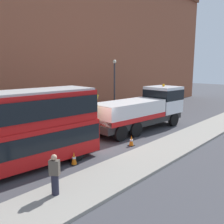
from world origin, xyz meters
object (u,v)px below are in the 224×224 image
recovery_tow_truck (143,108)px  traffic_cone_near_bus (74,159)px  traffic_cone_midway (131,141)px  pedestrian_onlooker (55,175)px  street_lamp (114,83)px

recovery_tow_truck → traffic_cone_near_bus: 9.15m
recovery_tow_truck → traffic_cone_midway: size_ratio=14.21×
pedestrian_onlooker → street_lamp: bearing=-0.9°
recovery_tow_truck → street_lamp: street_lamp is taller
recovery_tow_truck → pedestrian_onlooker: recovery_tow_truck is taller
traffic_cone_near_bus → recovery_tow_truck: bearing=10.7°
pedestrian_onlooker → street_lamp: (13.77, 8.88, 2.49)m
recovery_tow_truck → traffic_cone_midway: 4.89m
pedestrian_onlooker → street_lamp: size_ratio=0.29×
traffic_cone_midway → street_lamp: size_ratio=0.12×
street_lamp → traffic_cone_near_bus: bearing=-148.5°
recovery_tow_truck → street_lamp: 5.77m
traffic_cone_near_bus → traffic_cone_midway: 4.66m
traffic_cone_midway → street_lamp: bearing=48.1°
recovery_tow_truck → pedestrian_onlooker: 12.25m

